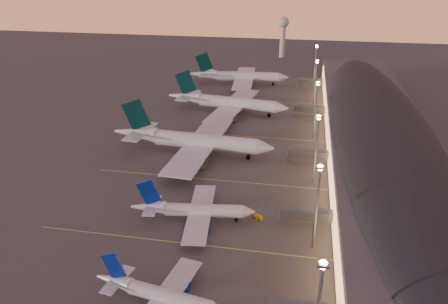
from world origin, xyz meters
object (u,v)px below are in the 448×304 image
airliner_wide_far (239,76)px  radar_tower (283,30)px  airliner_narrow_south (158,294)px  airliner_narrow_north (193,210)px  baggage_tug_c (257,217)px  airliner_wide_mid (227,103)px  airliner_wide_near (192,141)px

airliner_wide_far → radar_tower: size_ratio=1.98×
airliner_narrow_south → airliner_narrow_north: airliner_narrow_north is taller
airliner_wide_far → baggage_tug_c: airliner_wide_far is taller
airliner_wide_mid → radar_tower: 150.41m
airliner_wide_near → radar_tower: size_ratio=2.13×
airliner_narrow_south → airliner_wide_far: size_ratio=0.52×
airliner_wide_mid → baggage_tug_c: (28.01, -99.61, -4.92)m
airliner_narrow_south → radar_tower: 290.30m
baggage_tug_c → airliner_narrow_north: bearing=-133.9°
airliner_wide_mid → radar_tower: (19.13, 148.28, 16.41)m
airliner_narrow_south → airliner_wide_far: 198.46m
airliner_narrow_south → baggage_tug_c: (18.39, 41.64, -2.54)m
airliner_wide_mid → airliner_wide_far: (-2.58, 56.82, -0.17)m
airliner_wide_mid → baggage_tug_c: size_ratio=15.94×
baggage_tug_c → airliner_wide_near: bearing=158.4°
radar_tower → baggage_tug_c: radar_tower is taller
airliner_narrow_south → baggage_tug_c: airliner_narrow_south is taller
airliner_wide_far → airliner_narrow_south: bearing=-90.9°
radar_tower → baggage_tug_c: 248.97m
baggage_tug_c → radar_tower: bearing=124.3°
airliner_wide_near → baggage_tug_c: bearing=-50.1°
airliner_narrow_north → airliner_wide_mid: (-8.50, 104.45, 1.89)m
airliner_wide_far → radar_tower: radar_tower is taller
airliner_narrow_south → baggage_tug_c: size_ratio=8.02×
airliner_narrow_north → airliner_wide_near: 51.34m
airliner_wide_mid → baggage_tug_c: airliner_wide_mid is taller
airliner_wide_near → airliner_narrow_south: bearing=-76.9°
airliner_narrow_north → airliner_wide_near: size_ratio=0.56×
airliner_wide_near → airliner_wide_far: size_ratio=1.08×
airliner_wide_near → baggage_tug_c: airliner_wide_near is taller
airliner_narrow_north → airliner_wide_near: (-13.21, 49.56, 2.14)m
airliner_narrow_north → baggage_tug_c: (19.51, 4.84, -3.03)m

